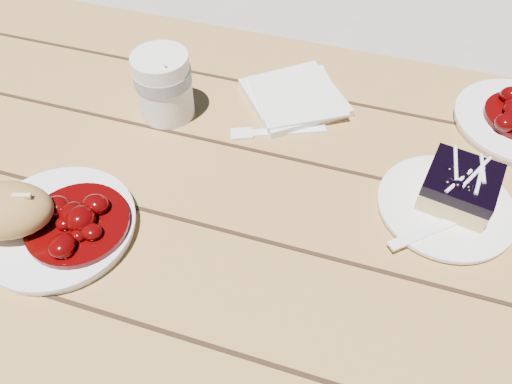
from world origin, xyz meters
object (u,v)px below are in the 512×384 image
(bread_roll, at_px, (4,210))
(coffee_cup, at_px, (164,86))
(picnic_table, at_px, (235,247))
(dessert_plate, at_px, (445,207))
(blueberry_cake, at_px, (460,187))
(main_plate, at_px, (59,227))

(bread_roll, bearing_deg, coffee_cup, 71.77)
(bread_roll, height_order, coffee_cup, coffee_cup)
(bread_roll, bearing_deg, picnic_table, 33.65)
(dessert_plate, xyz_separation_m, coffee_cup, (-0.46, 0.07, 0.05))
(picnic_table, relative_size, coffee_cup, 17.90)
(coffee_cup, bearing_deg, dessert_plate, -9.06)
(picnic_table, distance_m, blueberry_cake, 0.38)
(coffee_cup, bearing_deg, picnic_table, -38.31)
(picnic_table, bearing_deg, bread_roll, -146.35)
(bread_roll, distance_m, dessert_plate, 0.60)
(bread_roll, xyz_separation_m, coffee_cup, (0.10, 0.29, 0.01))
(main_plate, relative_size, coffee_cup, 1.81)
(picnic_table, distance_m, dessert_plate, 0.35)
(bread_roll, relative_size, dessert_plate, 0.69)
(picnic_table, xyz_separation_m, main_plate, (-0.20, -0.15, 0.17))
(dessert_plate, distance_m, coffee_cup, 0.47)
(bread_roll, xyz_separation_m, dessert_plate, (0.56, 0.22, -0.04))
(dessert_plate, relative_size, coffee_cup, 1.66)
(picnic_table, relative_size, bread_roll, 15.68)
(main_plate, relative_size, blueberry_cake, 1.87)
(bread_roll, relative_size, coffee_cup, 1.14)
(main_plate, bearing_deg, picnic_table, 36.87)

